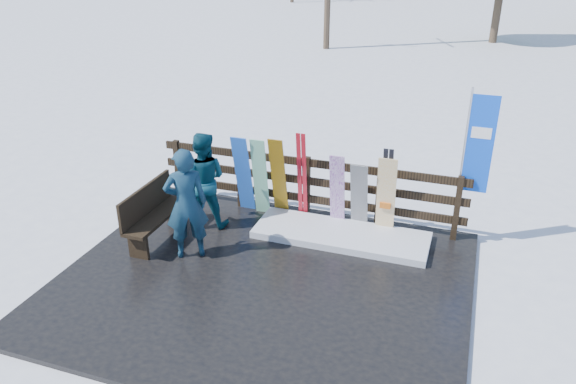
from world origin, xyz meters
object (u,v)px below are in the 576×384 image
at_px(snowboard_2, 279,178).
at_px(person_back, 203,180).
at_px(snowboard_0, 243,174).
at_px(snowboard_1, 260,177).
at_px(rental_flag, 475,150).
at_px(person_front, 186,204).
at_px(snowboard_5, 386,197).
at_px(snowboard_4, 359,197).
at_px(snowboard_3, 337,191).
at_px(bench, 153,212).

bearing_deg(snowboard_2, person_back, -149.33).
height_order(snowboard_0, snowboard_1, snowboard_0).
distance_m(snowboard_2, rental_flag, 3.32).
height_order(snowboard_0, person_front, person_front).
bearing_deg(snowboard_5, snowboard_4, 180.00).
bearing_deg(rental_flag, person_back, -167.73).
bearing_deg(person_back, snowboard_1, -154.19).
bearing_deg(rental_flag, person_front, -154.62).
bearing_deg(person_front, snowboard_2, -151.44).
bearing_deg(snowboard_4, snowboard_1, -180.00).
bearing_deg(snowboard_1, snowboard_0, 180.00).
bearing_deg(rental_flag, snowboard_3, -172.80).
bearing_deg(rental_flag, bench, -160.83).
xyz_separation_m(snowboard_0, person_back, (-0.46, -0.67, 0.10)).
relative_size(rental_flag, person_front, 1.43).
xyz_separation_m(snowboard_1, person_back, (-0.78, -0.67, 0.11)).
distance_m(rental_flag, person_back, 4.51).
relative_size(snowboard_2, person_back, 0.93).
distance_m(bench, rental_flag, 5.31).
bearing_deg(snowboard_3, rental_flag, 7.20).
xyz_separation_m(snowboard_0, rental_flag, (3.88, 0.27, 0.85)).
relative_size(snowboard_3, rental_flag, 0.54).
relative_size(person_front, person_back, 1.06).
relative_size(snowboard_3, person_front, 0.76).
bearing_deg(snowboard_5, snowboard_1, -180.00).
height_order(snowboard_4, person_front, person_front).
bearing_deg(snowboard_5, snowboard_0, 180.00).
bearing_deg(rental_flag, snowboard_4, -171.23).
relative_size(snowboard_2, rental_flag, 0.61).
distance_m(bench, snowboard_0, 1.78).
bearing_deg(snowboard_5, snowboard_3, 180.00).
distance_m(bench, snowboard_5, 3.89).
relative_size(snowboard_0, snowboard_4, 1.18).
distance_m(snowboard_5, rental_flag, 1.60).
height_order(snowboard_5, rental_flag, rental_flag).
height_order(bench, snowboard_3, snowboard_3).
bearing_deg(snowboard_4, snowboard_2, 180.00).
bearing_deg(person_back, snowboard_5, 177.61).
relative_size(snowboard_3, snowboard_4, 1.06).
bearing_deg(person_back, snowboard_2, -164.21).
height_order(snowboard_5, person_back, person_back).
bearing_deg(snowboard_4, snowboard_5, -0.00).
xyz_separation_m(snowboard_3, rental_flag, (2.14, 0.27, 0.92)).
bearing_deg(snowboard_2, rental_flag, 4.82).
relative_size(bench, person_front, 0.82).
distance_m(snowboard_3, person_back, 2.31).
distance_m(snowboard_5, person_front, 3.29).
bearing_deg(snowboard_5, bench, -158.30).
height_order(snowboard_2, snowboard_4, snowboard_2).
xyz_separation_m(snowboard_3, person_front, (-1.98, -1.68, 0.22)).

